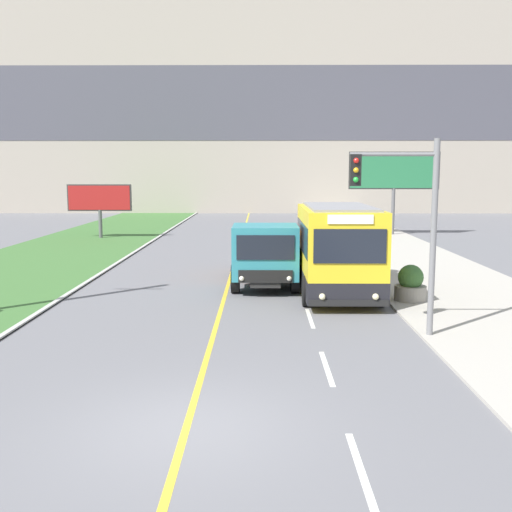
% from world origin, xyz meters
% --- Properties ---
extents(ground_plane, '(300.00, 300.00, 0.00)m').
position_xyz_m(ground_plane, '(0.00, 0.00, 0.00)').
color(ground_plane, slate).
extents(lane_marking_centre, '(2.88, 140.00, 0.01)m').
position_xyz_m(lane_marking_centre, '(0.32, 1.45, 0.00)').
color(lane_marking_centre, gold).
rests_on(lane_marking_centre, ground_plane).
extents(apartment_block_background, '(80.00, 8.04, 21.76)m').
position_xyz_m(apartment_block_background, '(0.00, 57.78, 10.88)').
color(apartment_block_background, '#A89E8E').
rests_on(apartment_block_background, ground_plane).
extents(city_bus, '(2.66, 5.59, 3.20)m').
position_xyz_m(city_bus, '(3.96, 10.94, 1.62)').
color(city_bus, yellow).
rests_on(city_bus, ground_plane).
extents(dump_truck, '(2.46, 6.42, 2.44)m').
position_xyz_m(dump_truck, '(1.43, 12.71, 1.23)').
color(dump_truck, black).
rests_on(dump_truck, ground_plane).
extents(traffic_light_mast, '(2.28, 0.32, 5.19)m').
position_xyz_m(traffic_light_mast, '(5.04, 5.71, 3.33)').
color(traffic_light_mast, slate).
rests_on(traffic_light_mast, ground_plane).
extents(billboard_large, '(6.17, 0.24, 5.72)m').
position_xyz_m(billboard_large, '(10.36, 31.56, 4.30)').
color(billboard_large, '#59595B').
rests_on(billboard_large, ground_plane).
extents(billboard_small, '(4.20, 0.24, 3.54)m').
position_xyz_m(billboard_small, '(-9.36, 29.67, 2.56)').
color(billboard_small, '#59595B').
rests_on(billboard_small, ground_plane).
extents(planter_round_near, '(1.06, 1.06, 1.20)m').
position_xyz_m(planter_round_near, '(6.28, 10.01, 0.61)').
color(planter_round_near, gray).
rests_on(planter_round_near, sidewalk_right).
extents(planter_round_second, '(1.11, 1.11, 1.25)m').
position_xyz_m(planter_round_second, '(6.19, 15.39, 0.63)').
color(planter_round_second, gray).
rests_on(planter_round_second, sidewalk_right).
extents(planter_round_third, '(1.08, 1.08, 1.28)m').
position_xyz_m(planter_round_third, '(6.14, 20.77, 0.64)').
color(planter_round_third, gray).
rests_on(planter_round_third, sidewalk_right).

